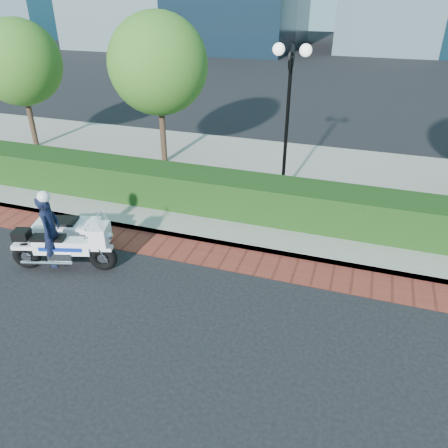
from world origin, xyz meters
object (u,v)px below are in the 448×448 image
(tree_b, at_px, (158,64))
(police_motorcycle, at_px, (63,236))
(tree_a, at_px, (19,63))
(lamppost, at_px, (289,99))

(tree_b, distance_m, police_motorcycle, 6.87)
(tree_b, bearing_deg, tree_a, 180.00)
(tree_b, height_order, police_motorcycle, tree_b)
(lamppost, height_order, tree_b, tree_b)
(tree_a, distance_m, tree_b, 5.50)
(lamppost, distance_m, tree_a, 10.09)
(lamppost, bearing_deg, tree_b, 163.89)
(lamppost, distance_m, tree_b, 4.71)
(lamppost, xyz_separation_m, tree_a, (-10.00, 1.30, 0.26))
(lamppost, height_order, police_motorcycle, lamppost)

